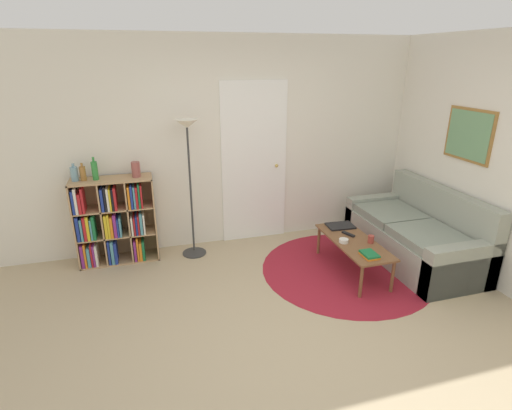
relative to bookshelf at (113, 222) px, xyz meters
name	(u,v)px	position (x,y,z in m)	size (l,w,h in m)	color
ground_plane	(305,343)	(1.62, -2.05, -0.51)	(14.00, 14.00, 0.00)	tan
wall_back	(241,145)	(1.62, 0.22, 0.78)	(7.59, 0.11, 2.60)	silver
wall_right	(458,152)	(3.94, -0.93, 0.80)	(0.08, 5.25, 2.60)	silver
rug	(346,269)	(2.57, -0.99, -0.50)	(1.95, 1.95, 0.01)	maroon
bookshelf	(113,222)	(0.00, 0.00, 0.00)	(0.91, 0.34, 1.03)	tan
floor_lamp	(188,151)	(0.93, -0.09, 0.81)	(0.29, 0.29, 1.68)	#333333
couch	(417,236)	(3.53, -0.96, -0.22)	(0.87, 1.76, 0.88)	gray
coffee_table	(354,244)	(2.61, -1.03, -0.16)	(0.45, 1.11, 0.39)	brown
laptop	(340,226)	(2.65, -0.63, -0.11)	(0.34, 0.25, 0.02)	black
bowl	(344,241)	(2.48, -1.04, -0.10)	(0.10, 0.10, 0.04)	silver
book_stack_on_table	(369,255)	(2.58, -1.42, -0.10)	(0.14, 0.20, 0.04)	orange
cup	(371,239)	(2.77, -1.13, -0.08)	(0.07, 0.07, 0.08)	#A33D33
remote	(348,234)	(2.63, -0.88, -0.11)	(0.10, 0.17, 0.02)	black
bottle_left	(74,174)	(-0.33, 0.02, 0.61)	(0.08, 0.08, 0.20)	#6B93A3
bottle_middle	(83,173)	(-0.25, 0.02, 0.61)	(0.07, 0.07, 0.20)	olive
bottle_right	(95,170)	(-0.12, 0.01, 0.63)	(0.07, 0.07, 0.26)	#2D8438
vase_on_shelf	(136,169)	(0.32, 0.01, 0.61)	(0.10, 0.10, 0.18)	#934C47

